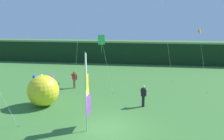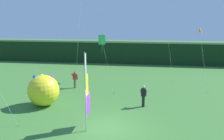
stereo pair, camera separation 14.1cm
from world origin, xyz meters
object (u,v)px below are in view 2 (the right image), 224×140
at_px(kite_green_diamond_4, 102,42).
at_px(person_mid_field, 143,95).
at_px(person_near_banner, 75,79).
at_px(inflatable_balloon, 43,90).
at_px(banner_flag, 87,93).
at_px(kite_orange_delta_3, 200,31).

bearing_deg(kite_green_diamond_4, person_mid_field, -49.66).
distance_m(person_near_banner, inflatable_balloon, 5.11).
relative_size(inflatable_balloon, kite_green_diamond_4, 0.48).
distance_m(banner_flag, kite_orange_delta_3, 14.05).
height_order(kite_orange_delta_3, kite_green_diamond_4, kite_orange_delta_3).
relative_size(banner_flag, inflatable_balloon, 1.97).
relative_size(banner_flag, person_mid_field, 2.84).
distance_m(person_mid_field, inflatable_balloon, 7.47).
bearing_deg(kite_green_diamond_4, kite_orange_delta_3, 13.20).
height_order(banner_flag, person_mid_field, banner_flag).
height_order(person_mid_field, kite_green_diamond_4, kite_green_diamond_4).
relative_size(kite_orange_delta_3, kite_green_diamond_4, 1.13).
bearing_deg(person_mid_field, kite_green_diamond_4, 130.34).
distance_m(person_near_banner, person_mid_field, 7.74).
bearing_deg(inflatable_balloon, kite_green_diamond_4, 57.83).
bearing_deg(kite_green_diamond_4, banner_flag, -85.12).
xyz_separation_m(banner_flag, kite_orange_delta_3, (8.16, 11.04, 3.02)).
xyz_separation_m(person_near_banner, person_mid_field, (6.52, -4.18, 0.02)).
bearing_deg(person_mid_field, banner_flag, -126.68).
bearing_deg(person_mid_field, person_near_banner, 147.34).
bearing_deg(person_near_banner, banner_flag, -68.54).
bearing_deg(kite_green_diamond_4, person_near_banner, -169.40).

